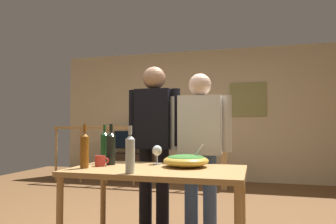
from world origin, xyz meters
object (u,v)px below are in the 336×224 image
(framed_picture, at_px, (248,100))
(wine_bottle_clear, at_px, (130,153))
(mug_red, at_px, (100,161))
(person_standing_left, at_px, (154,135))
(wine_bottle_dark, at_px, (111,148))
(flat_screen_tv, at_px, (129,140))
(tv_console, at_px, (130,166))
(wine_bottle_green, at_px, (104,147))
(wine_glass, at_px, (157,151))
(wine_bottle_amber, at_px, (85,150))
(salad_bowl, at_px, (186,160))
(person_standing_right, at_px, (200,140))
(stair_railing, at_px, (160,147))
(serving_table, at_px, (157,178))

(framed_picture, bearing_deg, wine_bottle_clear, -99.98)
(mug_red, bearing_deg, person_standing_left, 68.73)
(wine_bottle_dark, bearing_deg, flat_screen_tv, 109.75)
(tv_console, xyz_separation_m, wine_bottle_dark, (1.22, -3.44, 0.63))
(tv_console, relative_size, flat_screen_tv, 1.42)
(tv_console, xyz_separation_m, wine_bottle_green, (1.11, -3.34, 0.63))
(wine_glass, bearing_deg, mug_red, -149.92)
(wine_bottle_clear, bearing_deg, wine_bottle_amber, 160.42)
(framed_picture, distance_m, wine_glass, 3.74)
(tv_console, xyz_separation_m, salad_bowl, (1.88, -3.41, 0.54))
(flat_screen_tv, distance_m, wine_glass, 3.65)
(person_standing_left, distance_m, person_standing_right, 0.47)
(person_standing_right, bearing_deg, wine_bottle_dark, 37.06)
(wine_bottle_amber, bearing_deg, person_standing_right, 45.29)
(mug_red, height_order, person_standing_left, person_standing_left)
(person_standing_left, bearing_deg, person_standing_right, -178.67)
(tv_console, relative_size, salad_bowl, 2.44)
(stair_railing, bearing_deg, mug_red, -82.65)
(serving_table, bearing_deg, wine_bottle_green, 160.14)
(wine_bottle_dark, bearing_deg, wine_bottle_clear, -50.28)
(mug_red, height_order, person_standing_right, person_standing_right)
(wine_bottle_dark, distance_m, person_standing_left, 0.59)
(wine_bottle_green, bearing_deg, serving_table, -19.86)
(serving_table, xyz_separation_m, person_standing_right, (0.23, 0.65, 0.27))
(mug_red, relative_size, person_standing_right, 0.08)
(framed_picture, distance_m, wine_bottle_dark, 3.94)
(wine_glass, height_order, wine_bottle_clear, wine_bottle_clear)
(stair_railing, bearing_deg, wine_bottle_green, -83.50)
(wine_bottle_green, xyz_separation_m, wine_bottle_clear, (0.46, -0.51, -0.01))
(person_standing_right, bearing_deg, wine_glass, 52.05)
(framed_picture, height_order, person_standing_right, framed_picture)
(framed_picture, relative_size, salad_bowl, 1.85)
(framed_picture, bearing_deg, mug_red, -106.20)
(flat_screen_tv, bearing_deg, wine_bottle_amber, -73.04)
(serving_table, relative_size, salad_bowl, 3.68)
(framed_picture, xyz_separation_m, person_standing_right, (-0.39, -3.19, -0.64))
(wine_bottle_amber, xyz_separation_m, wine_bottle_clear, (0.45, -0.16, -0.00))
(wine_glass, bearing_deg, wine_bottle_amber, -141.48)
(stair_railing, distance_m, flat_screen_tv, 0.96)
(serving_table, height_order, salad_bowl, salad_bowl)
(stair_railing, xyz_separation_m, mug_red, (0.39, -2.99, 0.10))
(wine_bottle_green, bearing_deg, person_standing_right, 29.42)
(wine_bottle_clear, distance_m, person_standing_right, 1.02)
(salad_bowl, xyz_separation_m, wine_bottle_dark, (-0.65, -0.03, 0.09))
(tv_console, height_order, mug_red, mug_red)
(wine_bottle_green, xyz_separation_m, person_standing_left, (0.32, 0.45, 0.10))
(stair_railing, bearing_deg, framed_picture, 29.64)
(salad_bowl, xyz_separation_m, wine_bottle_green, (-0.76, 0.07, 0.09))
(stair_railing, relative_size, salad_bowl, 8.99)
(stair_railing, relative_size, wine_bottle_amber, 9.52)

